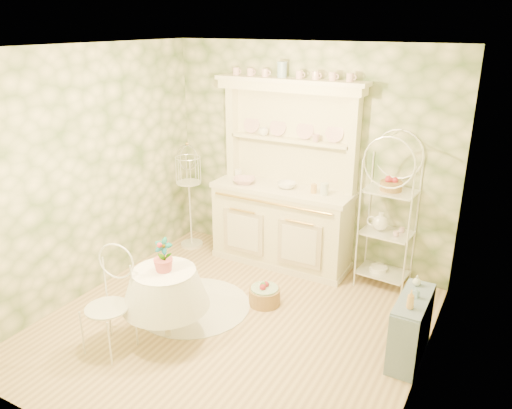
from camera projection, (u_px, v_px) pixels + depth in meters
The scene contains 22 objects.
floor at pixel (232, 325), 5.06m from camera, with size 3.60×3.60×0.00m, color #D1B27F.
ceiling at pixel (227, 47), 4.13m from camera, with size 3.60×3.60×0.00m, color white.
wall_left at pixel (89, 174), 5.41m from camera, with size 3.60×3.60×0.00m, color beige.
wall_right at pixel (432, 239), 3.78m from camera, with size 3.60×3.60×0.00m, color beige.
wall_back at pixel (307, 157), 6.08m from camera, with size 3.60×3.60×0.00m, color beige.
wall_front at pixel (79, 286), 3.12m from camera, with size 3.60×3.60×0.00m, color beige.
kitchen_dresser at pixel (282, 177), 6.01m from camera, with size 1.87×0.61×2.29m, color #F9F5CC.
bakers_rack at pixel (388, 215), 5.58m from camera, with size 0.54×0.39×1.74m, color white.
side_shelf at pixel (411, 328), 4.50m from camera, with size 0.26×0.71×0.61m, color #7186A0.
round_table at pixel (167, 309), 4.80m from camera, with size 0.55×0.55×0.60m, color white.
cafe_chair at pixel (107, 309), 4.55m from camera, with size 0.40×0.40×0.88m, color white.
birdcage_stand at pixel (189, 195), 6.62m from camera, with size 0.35×0.35×1.46m, color white.
floor_basket at pixel (265, 296), 5.42m from camera, with size 0.30×0.30×0.19m, color #A57D46.
lace_rug at pixel (193, 306), 5.40m from camera, with size 1.23×1.23×0.01m, color white.
bowl_floral at pixel (244, 183), 6.20m from camera, with size 0.28×0.28×0.07m, color white.
bowl_white at pixel (287, 187), 6.02m from camera, with size 0.23×0.23×0.07m, color white.
cup_left at pixel (264, 133), 6.14m from camera, with size 0.12×0.12×0.10m, color white.
cup_right at pixel (316, 139), 5.81m from camera, with size 0.10×0.10×0.09m, color white.
potted_geranium at pixel (164, 258), 4.60m from camera, with size 0.17×0.12×0.33m, color #3F7238.
bottle_amber at pixel (410, 301), 4.21m from camera, with size 0.07×0.07×0.17m, color tan.
bottle_blue at pixel (416, 294), 4.38m from camera, with size 0.05×0.05×0.10m, color #86A9C4.
bottle_glass at pixel (417, 282), 4.59m from camera, with size 0.08×0.08×0.10m, color silver.
Camera 1 is at (2.30, -3.67, 2.91)m, focal length 35.00 mm.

